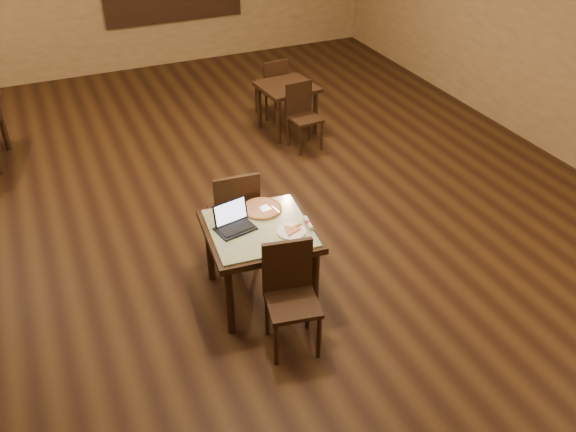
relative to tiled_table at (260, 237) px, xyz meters
name	(u,v)px	position (x,y,z in m)	size (l,w,h in m)	color
ground	(256,209)	(0.49, 1.38, -0.66)	(10.00, 10.00, 0.00)	black
wall_right	(559,32)	(4.49, 1.38, 0.84)	(0.02, 10.00, 3.00)	#92734A
tiled_table	(260,237)	(0.00, 0.00, 0.00)	(1.00, 1.00, 0.76)	black
chair_main_near	(290,290)	(0.02, -0.62, -0.13)	(0.48, 0.48, 0.95)	black
chair_main_far	(235,211)	(-0.01, 0.61, -0.10)	(0.47, 0.47, 1.00)	black
laptop	(233,221)	(-0.20, 0.10, 0.16)	(0.36, 0.31, 0.22)	black
plate	(291,232)	(0.22, -0.18, 0.11)	(0.25, 0.25, 0.01)	white
pizza_slice	(291,230)	(0.22, -0.18, 0.13)	(0.18, 0.18, 0.02)	beige
pizza_pan	(262,210)	(0.12, 0.24, 0.11)	(0.36, 0.36, 0.01)	silver
pizza_whole	(262,208)	(0.12, 0.24, 0.12)	(0.36, 0.36, 0.02)	beige
spatula	(265,208)	(0.14, 0.22, 0.13)	(0.09, 0.22, 0.01)	silver
napkin_roll	(308,223)	(0.40, -0.14, 0.12)	(0.06, 0.18, 0.04)	white
other_table_a	(287,93)	(1.62, 3.08, -0.11)	(0.77, 0.77, 0.67)	black
other_table_a_chair_near	(302,112)	(1.61, 2.58, -0.17)	(0.40, 0.40, 0.86)	black
other_table_a_chair_far	(273,85)	(1.63, 3.58, -0.17)	(0.40, 0.40, 0.86)	black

